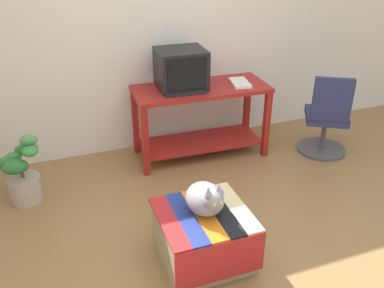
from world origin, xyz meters
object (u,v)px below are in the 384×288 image
Objects in this scene: tv_monitor at (181,69)px; keyboard at (185,92)px; ottoman_with_blanket at (203,236)px; book at (240,83)px; potted_plant at (23,176)px; cat at (206,199)px; desk at (201,110)px; office_chair at (327,120)px.

tv_monitor is 0.25m from keyboard.
ottoman_with_blanket is (-0.35, -1.39, -0.56)m from keyboard.
ottoman_with_blanket is at bearing -113.04° from book.
potted_plant reaches higher than ottoman_with_blanket.
tv_monitor is 1.65m from cat.
book is at bearing 5.56° from potted_plant.
ottoman_with_blanket is at bearing -45.75° from potted_plant.
book is at bearing -5.99° from desk.
office_chair is (1.24, -0.44, -0.13)m from desk.
office_chair is at bearing -3.31° from potted_plant.
desk reaches higher than cat.
ottoman_with_blanket is 0.71× the size of office_chair.
cat is (0.02, 0.01, 0.32)m from ottoman_with_blanket.
keyboard is at bearing -163.74° from book.
office_chair reaches higher than ottoman_with_blanket.
office_chair reaches higher than cat.
cat is at bearing 60.98° from office_chair.
cat is (-0.95, -1.44, -0.25)m from book.
keyboard is 0.63× the size of ottoman_with_blanket.
keyboard reaches higher than cat.
book is 1.74m from cat.
keyboard reaches higher than potted_plant.
keyboard is 1.54m from office_chair.
ottoman_with_blanket is at bearing -100.28° from keyboard.
potted_plant is (-1.20, 1.24, 0.05)m from ottoman_with_blanket.
book is at bearing 5.71° from office_chair.
tv_monitor is (-0.19, 0.06, 0.43)m from desk.
cat is at bearing -112.65° from book.
office_chair is (1.43, -0.50, -0.56)m from tv_monitor.
desk reaches higher than ottoman_with_blanket.
keyboard is 0.62m from book.
potted_plant is at bearing -165.83° from tv_monitor.
ottoman_with_blanket is (-0.37, -1.57, -0.74)m from tv_monitor.
tv_monitor reaches higher than cat.
ottoman_with_blanket is at bearing -163.26° from cat.
office_chair is at bearing 30.52° from ottoman_with_blanket.
desk is 2.17× the size of ottoman_with_blanket.
office_chair reaches higher than potted_plant.
ottoman_with_blanket is 1.76× the size of cat.
tv_monitor reaches higher than keyboard.
book reaches higher than potted_plant.
desk is at bearing 33.55° from keyboard.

